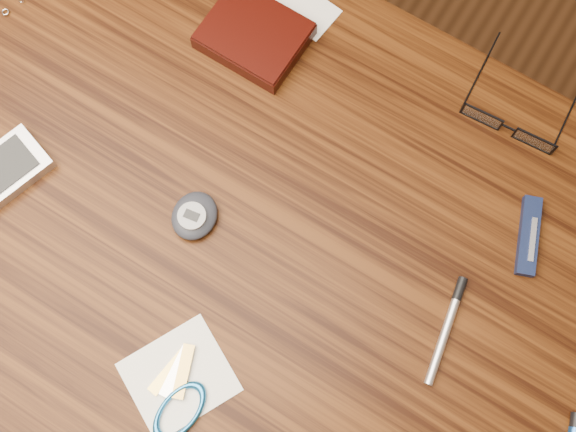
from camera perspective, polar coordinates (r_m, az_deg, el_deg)
name	(u,v)px	position (r m, az deg, el deg)	size (l,w,h in m)	color
ground	(257,320)	(1.55, -2.43, -8.21)	(3.80, 3.80, 0.00)	#472814
desk	(236,253)	(0.91, -4.09, -2.90)	(1.00, 0.70, 0.75)	#3C1D09
wallet_and_card	(255,35)	(0.89, -2.61, 14.13)	(0.13, 0.15, 0.03)	black
eyeglasses	(510,124)	(0.88, 17.12, 6.95)	(0.12, 0.13, 0.03)	black
pedometer	(194,216)	(0.81, -7.42, 0.02)	(0.06, 0.07, 0.02)	#21242B
notepad_keys	(179,395)	(0.79, -8.61, -13.79)	(0.13, 0.14, 0.01)	white
pocket_knife	(529,236)	(0.85, 18.48, -1.50)	(0.05, 0.09, 0.01)	#111B37
silver_pen	(449,322)	(0.81, 12.58, -8.16)	(0.03, 0.12, 0.01)	silver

